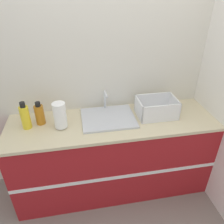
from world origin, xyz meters
TOP-DOWN VIEW (x-y plane):
  - ground_plane at (0.00, 0.00)m, footprint 12.00×12.00m
  - wall_back at (0.00, 0.63)m, footprint 4.41×0.06m
  - wall_right at (1.04, 0.30)m, footprint 0.06×2.60m
  - counter_cabinet at (0.00, 0.30)m, footprint 2.04×0.62m
  - sink at (-0.04, 0.35)m, footprint 0.52×0.43m
  - paper_towel_roll at (-0.49, 0.28)m, footprint 0.12×0.12m
  - dish_rack at (0.44, 0.33)m, footprint 0.38×0.27m
  - bottle_yellow at (-0.80, 0.33)m, footprint 0.08×0.08m
  - bottle_amber at (-0.68, 0.38)m, footprint 0.09×0.09m

SIDE VIEW (x-z plane):
  - ground_plane at x=0.00m, z-range 0.00..0.00m
  - counter_cabinet at x=0.00m, z-range 0.00..0.88m
  - sink at x=-0.04m, z-range 0.79..1.01m
  - dish_rack at x=0.44m, z-range 0.86..1.04m
  - bottle_amber at x=-0.68m, z-range 0.87..1.09m
  - bottle_yellow at x=-0.80m, z-range 0.87..1.13m
  - paper_towel_roll at x=-0.49m, z-range 0.88..1.13m
  - wall_back at x=0.00m, z-range 0.00..2.60m
  - wall_right at x=1.04m, z-range 0.00..2.60m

